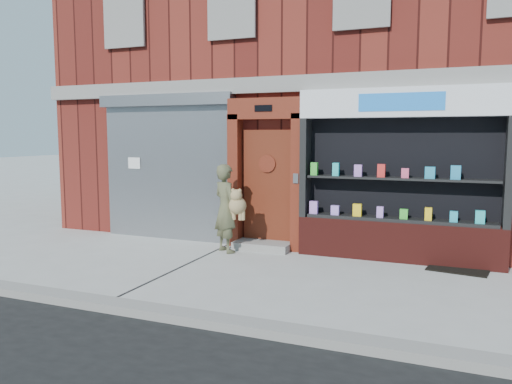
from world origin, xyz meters
The scene contains 8 objects.
ground centered at (0.00, 0.00, 0.00)m, with size 80.00×80.00×0.00m, color #9E9E99.
curb centered at (0.00, -2.15, 0.06)m, with size 60.00×0.30×0.12m, color gray.
building centered at (0.00, 5.99, 4.00)m, with size 12.00×8.16×8.00m.
shutter_bay centered at (-3.00, 1.93, 1.72)m, with size 3.10×0.30×3.04m.
red_door_bay centered at (-0.75, 1.86, 1.46)m, with size 1.52×0.58×2.90m.
pharmacy_bay centered at (1.75, 1.81, 1.37)m, with size 3.50×0.41×3.00m.
woman centered at (-1.30, 1.26, 0.84)m, with size 0.81×0.67×1.66m.
doormat centered at (2.76, 1.55, 0.01)m, with size 0.93×0.65×0.02m, color black.
Camera 1 is at (2.67, -7.10, 2.19)m, focal length 35.00 mm.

